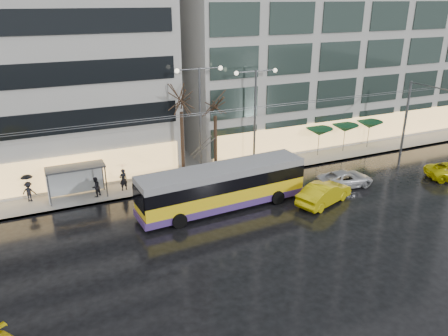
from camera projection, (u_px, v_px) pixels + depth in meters
ground at (235, 243)px, 27.01m from camera, size 140.00×140.00×0.00m
sidewalk at (188, 164)px, 39.63m from camera, size 80.00×10.00×0.15m
kerb at (209, 184)px, 35.43m from camera, size 80.00×0.10×0.15m
building_right at (321, 13)px, 45.79m from camera, size 32.00×14.00×25.00m
trolleybus at (223, 188)px, 30.99m from camera, size 12.46×5.01×5.72m
catenary at (202, 140)px, 32.58m from camera, size 42.24×5.12×7.00m
bus_shelter at (70, 175)px, 32.15m from camera, size 4.20×1.60×2.51m
street_lamp_near at (200, 108)px, 34.75m from camera, size 3.96×0.36×9.03m
street_lamp_far at (255, 105)px, 36.77m from camera, size 3.96×0.36×8.53m
tree_a at (181, 95)px, 33.95m from camera, size 3.20×3.20×8.40m
tree_b at (215, 100)px, 35.52m from camera, size 3.20×3.20×7.70m
parasol_a at (319, 132)px, 40.81m from camera, size 2.50×2.50×2.65m
parasol_b at (345, 128)px, 41.96m from camera, size 2.50×2.50×2.65m
parasol_c at (370, 125)px, 43.11m from camera, size 2.50×2.50×2.65m
taxi_b at (324, 193)px, 31.96m from camera, size 5.14×3.23×1.60m
sedan_silver at (345, 179)px, 34.95m from camera, size 4.72×2.46×1.27m
pedestrian_a at (123, 173)px, 33.57m from camera, size 1.17×1.19×2.19m
pedestrian_b at (96, 187)px, 32.73m from camera, size 0.95×0.94×1.55m
pedestrian_c at (28, 187)px, 31.85m from camera, size 1.13×1.08×2.11m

